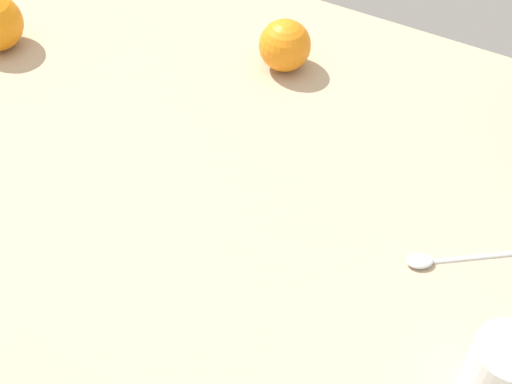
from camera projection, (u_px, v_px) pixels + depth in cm
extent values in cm
cube|color=tan|center=(224.00, 253.00, 85.14)|extent=(137.65, 106.50, 3.00)
cylinder|color=white|center=(500.00, 373.00, 67.75)|extent=(6.79, 6.79, 9.00)
sphere|color=orange|center=(285.00, 45.00, 104.57)|extent=(7.79, 7.79, 7.79)
ellipsoid|color=silver|center=(420.00, 261.00, 81.85)|extent=(3.90, 3.70, 1.00)
cylinder|color=silver|center=(488.00, 255.00, 82.63)|extent=(10.99, 8.38, 0.70)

